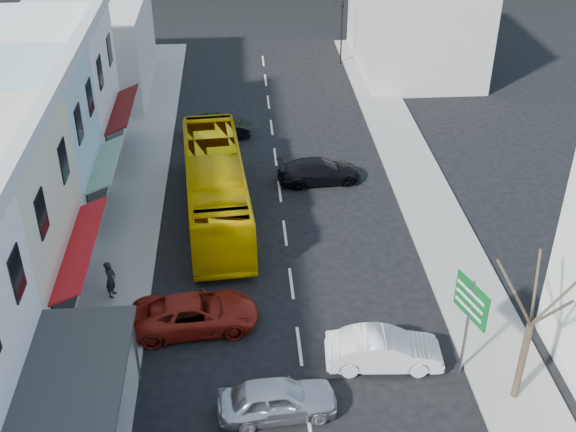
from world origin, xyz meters
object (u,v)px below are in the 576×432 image
at_px(street_tree, 530,325).
at_px(traffic_signal, 342,33).
at_px(car_white, 384,350).
at_px(car_red, 195,313).
at_px(car_silver, 277,399).
at_px(direction_sign, 467,328).
at_px(bus, 216,188).
at_px(pedestrian_left, 111,279).

xyz_separation_m(street_tree, traffic_signal, (-1.55, 34.26, -1.01)).
relative_size(car_white, car_red, 0.96).
bearing_deg(car_silver, direction_sign, -82.27).
bearing_deg(bus, street_tree, -55.43).
relative_size(pedestrian_left, direction_sign, 0.41).
distance_m(bus, direction_sign, 14.77).
height_order(street_tree, traffic_signal, street_tree).
bearing_deg(car_red, street_tree, -117.66).
bearing_deg(direction_sign, bus, 109.91).
height_order(car_white, pedestrian_left, pedestrian_left).
xyz_separation_m(car_white, car_red, (-7.03, 2.67, 0.00)).
bearing_deg(street_tree, direction_sign, 136.84).
xyz_separation_m(car_red, direction_sign, (9.80, -3.25, 1.38)).
relative_size(bus, street_tree, 1.71).
xyz_separation_m(bus, car_red, (-0.74, -8.40, -0.85)).
bearing_deg(street_tree, traffic_signal, 92.59).
bearing_deg(car_silver, traffic_signal, -16.30).
xyz_separation_m(car_silver, pedestrian_left, (-6.50, 6.88, 0.30)).
bearing_deg(bus, traffic_signal, 62.40).
distance_m(pedestrian_left, direction_sign, 14.42).
xyz_separation_m(bus, pedestrian_left, (-4.30, -6.32, -0.55)).
distance_m(car_white, direction_sign, 3.15).
distance_m(direction_sign, street_tree, 2.50).
height_order(car_white, traffic_signal, traffic_signal).
bearing_deg(car_white, pedestrian_left, 69.39).
bearing_deg(direction_sign, car_silver, 174.79).
relative_size(car_red, pedestrian_left, 2.71).
distance_m(car_white, street_tree, 5.48).
relative_size(direction_sign, street_tree, 0.61).
xyz_separation_m(car_silver, traffic_signal, (6.86, 34.36, 1.68)).
bearing_deg(car_red, bus, -10.22).
relative_size(car_silver, car_red, 0.96).
bearing_deg(traffic_signal, car_red, 91.45).
bearing_deg(car_white, street_tree, -111.61).
bearing_deg(pedestrian_left, street_tree, -103.19).
bearing_deg(pedestrian_left, bus, -22.97).
height_order(bus, pedestrian_left, bus).
bearing_deg(car_red, car_silver, -153.62).
relative_size(bus, traffic_signal, 2.44).
relative_size(car_red, direction_sign, 1.11).
height_order(car_silver, pedestrian_left, pedestrian_left).
xyz_separation_m(pedestrian_left, direction_sign, (13.36, -5.33, 1.08)).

